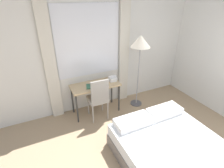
# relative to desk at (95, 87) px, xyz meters

# --- Properties ---
(wall_back_with_window) EXTENTS (5.29, 0.13, 2.70)m
(wall_back_with_window) POSITION_rel_desk_xyz_m (0.36, 0.32, 0.71)
(wall_back_with_window) COLOR silver
(wall_back_with_window) RESTS_ON ground_plane
(wall_right) EXTENTS (0.05, 3.64, 2.70)m
(wall_right) POSITION_rel_desk_xyz_m (2.57, -1.02, 0.70)
(wall_right) COLOR silver
(wall_right) RESTS_ON ground_plane
(desk) EXTENTS (1.07, 0.48, 0.72)m
(desk) POSITION_rel_desk_xyz_m (0.00, 0.00, 0.00)
(desk) COLOR tan
(desk) RESTS_ON ground_plane
(desk_chair) EXTENTS (0.41, 0.41, 0.99)m
(desk_chair) POSITION_rel_desk_xyz_m (-0.03, -0.27, -0.10)
(desk_chair) COLOR gray
(desk_chair) RESTS_ON ground_plane
(bed) EXTENTS (1.55, 1.94, 0.58)m
(bed) POSITION_rel_desk_xyz_m (0.58, -1.97, -0.41)
(bed) COLOR slate
(bed) RESTS_ON ground_plane
(standing_lamp) EXTENTS (0.43, 0.43, 1.72)m
(standing_lamp) POSITION_rel_desk_xyz_m (1.03, -0.13, 0.86)
(standing_lamp) COLOR #4C4C51
(standing_lamp) RESTS_ON ground_plane
(telephone) EXTENTS (0.18, 0.16, 0.12)m
(telephone) POSITION_rel_desk_xyz_m (0.42, 0.00, 0.13)
(telephone) COLOR white
(telephone) RESTS_ON desk
(book) EXTENTS (0.25, 0.26, 0.02)m
(book) POSITION_rel_desk_xyz_m (-0.11, -0.06, 0.09)
(book) COLOR #33664C
(book) RESTS_ON desk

